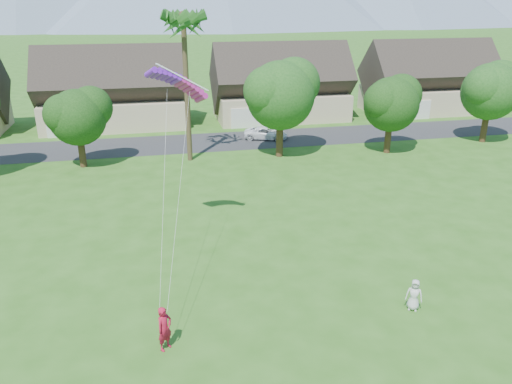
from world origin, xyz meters
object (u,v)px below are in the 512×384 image
object	(u,v)px
watcher	(414,295)
parafoil_kite	(178,81)
kite_flyer	(165,329)
parked_car	(266,133)

from	to	relation	value
watcher	parafoil_kite	size ratio (longest dim) A/B	0.44
kite_flyer	parafoil_kite	bearing A→B (deg)	38.70
parked_car	kite_flyer	bearing A→B (deg)	177.21
parked_car	watcher	bearing A→B (deg)	-162.96
watcher	parafoil_kite	bearing A→B (deg)	166.01
kite_flyer	parked_car	size ratio (longest dim) A/B	0.44
parafoil_kite	parked_car	bearing A→B (deg)	52.34
parked_car	parafoil_kite	bearing A→B (deg)	172.50
kite_flyer	parked_car	xyz separation A→B (m)	(11.36, 30.87, -0.36)
watcher	parked_car	distance (m)	30.44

